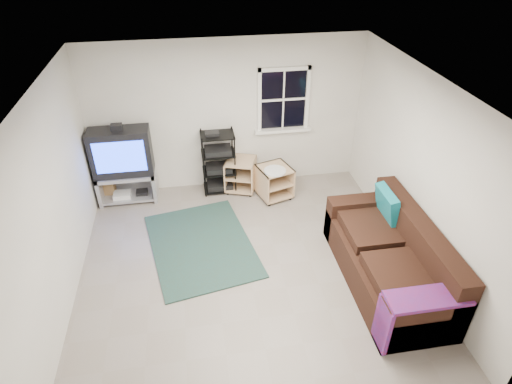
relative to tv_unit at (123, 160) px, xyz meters
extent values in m
plane|color=gray|center=(1.77, -2.04, -0.77)|extent=(4.60, 4.60, 0.00)
plane|color=white|center=(1.77, -2.04, 1.83)|extent=(4.60, 4.60, 0.00)
plane|color=silver|center=(1.77, 0.26, 0.53)|extent=(4.60, 0.00, 4.60)
plane|color=silver|center=(1.77, -4.34, 0.53)|extent=(4.60, 0.00, 4.60)
plane|color=silver|center=(-0.53, -2.04, 0.53)|extent=(0.00, 4.60, 4.60)
plane|color=silver|center=(4.07, -2.04, 0.53)|extent=(0.00, 4.60, 4.60)
cube|color=black|center=(2.72, 0.25, 0.78)|extent=(0.80, 0.01, 1.02)
cube|color=silver|center=(2.72, 0.23, 1.30)|extent=(0.88, 0.06, 0.06)
cube|color=silver|center=(2.72, 0.21, 0.23)|extent=(0.98, 0.14, 0.05)
cube|color=silver|center=(2.31, 0.23, 0.78)|extent=(0.06, 0.06, 1.10)
cube|color=silver|center=(3.13, 0.23, 0.78)|extent=(0.06, 0.06, 1.10)
cube|color=silver|center=(2.72, 0.23, 0.78)|extent=(0.78, 0.04, 0.04)
cube|color=#A0A0A8|center=(0.00, -0.01, -0.28)|extent=(0.96, 0.48, 0.06)
cube|color=#A0A0A8|center=(-0.45, -0.01, -0.51)|extent=(0.06, 0.48, 0.53)
cube|color=#A0A0A8|center=(0.45, -0.01, -0.51)|extent=(0.06, 0.48, 0.53)
cube|color=#A0A0A8|center=(0.00, -0.01, -0.71)|extent=(0.84, 0.44, 0.04)
cube|color=#A0A0A8|center=(0.00, 0.21, -0.51)|extent=(0.96, 0.04, 0.53)
cube|color=silver|center=(-0.11, -0.05, -0.65)|extent=(0.29, 0.23, 0.08)
cube|color=black|center=(0.21, -0.01, -0.66)|extent=(0.19, 0.17, 0.06)
cube|color=black|center=(0.00, -0.01, 0.15)|extent=(0.96, 0.40, 0.79)
cube|color=#1E43FF|center=(0.00, -0.22, 0.16)|extent=(0.79, 0.01, 0.54)
cube|color=black|center=(0.00, -0.01, 0.59)|extent=(0.17, 0.12, 0.10)
cylinder|color=black|center=(1.31, -0.15, -0.21)|extent=(0.02, 0.02, 1.13)
cylinder|color=black|center=(1.83, -0.15, -0.21)|extent=(0.02, 0.02, 1.13)
cylinder|color=black|center=(1.31, 0.22, -0.21)|extent=(0.02, 0.02, 1.13)
cylinder|color=black|center=(1.83, 0.22, -0.21)|extent=(0.02, 0.02, 1.13)
cube|color=black|center=(1.57, 0.04, -0.72)|extent=(0.57, 0.41, 0.02)
cube|color=black|center=(1.57, 0.04, -0.67)|extent=(0.44, 0.33, 0.09)
cube|color=black|center=(1.57, 0.04, -0.38)|extent=(0.57, 0.41, 0.02)
cube|color=black|center=(1.57, 0.04, -0.32)|extent=(0.44, 0.33, 0.09)
cube|color=black|center=(1.57, 0.04, -0.04)|extent=(0.57, 0.41, 0.02)
cube|color=black|center=(1.57, 0.04, 0.02)|extent=(0.44, 0.33, 0.09)
cube|color=black|center=(1.57, 0.04, 0.30)|extent=(0.57, 0.41, 0.02)
cube|color=tan|center=(1.94, -0.01, -0.19)|extent=(0.63, 0.63, 0.02)
cube|color=tan|center=(1.94, -0.01, -0.71)|extent=(0.63, 0.63, 0.02)
cube|color=tan|center=(1.71, 0.07, -0.45)|extent=(0.18, 0.48, 0.54)
cube|color=tan|center=(2.17, -0.08, -0.45)|extent=(0.18, 0.48, 0.54)
cube|color=tan|center=(2.02, 0.22, -0.45)|extent=(0.44, 0.16, 0.54)
cube|color=tan|center=(1.94, -0.01, -0.48)|extent=(0.58, 0.60, 0.02)
cylinder|color=black|center=(1.69, -0.14, -0.75)|extent=(0.05, 0.05, 0.05)
cylinder|color=black|center=(2.20, 0.12, -0.75)|extent=(0.05, 0.05, 0.05)
cube|color=tan|center=(2.48, -0.33, -0.21)|extent=(0.65, 0.65, 0.02)
cube|color=tan|center=(2.48, -0.33, -0.71)|extent=(0.65, 0.65, 0.02)
cube|color=tan|center=(2.24, -0.40, -0.46)|extent=(0.18, 0.51, 0.52)
cube|color=tan|center=(2.72, -0.26, -0.46)|extent=(0.18, 0.51, 0.52)
cube|color=tan|center=(2.41, -0.09, -0.46)|extent=(0.46, 0.16, 0.52)
cube|color=tan|center=(2.48, -0.33, -0.48)|extent=(0.60, 0.61, 0.02)
cylinder|color=black|center=(2.35, -0.59, -0.75)|extent=(0.05, 0.05, 0.05)
cylinder|color=black|center=(2.62, -0.07, -0.75)|extent=(0.05, 0.05, 0.05)
cylinder|color=silver|center=(2.46, -0.45, -0.19)|extent=(0.37, 0.37, 0.03)
cube|color=black|center=(3.54, -2.57, -0.54)|extent=(1.00, 2.23, 0.47)
cube|color=black|center=(3.91, -2.57, -0.07)|extent=(0.27, 2.23, 0.48)
cube|color=black|center=(3.54, -1.59, -0.43)|extent=(1.00, 0.27, 0.69)
cube|color=black|center=(3.54, -3.55, -0.43)|extent=(1.00, 0.27, 0.69)
cube|color=black|center=(3.45, -3.01, -0.24)|extent=(0.67, 0.80, 0.14)
cube|color=black|center=(3.45, -2.12, -0.24)|extent=(0.67, 0.80, 0.14)
cube|color=teal|center=(3.74, -1.96, 0.03)|extent=(0.22, 0.53, 0.46)
cube|color=#0E2B9C|center=(3.52, -3.55, -0.06)|extent=(0.92, 0.33, 0.04)
cube|color=#0E2B9C|center=(3.06, -3.55, -0.41)|extent=(0.04, 0.33, 0.65)
cube|color=black|center=(1.15, -1.45, -0.76)|extent=(1.76, 2.18, 0.02)
cube|color=olive|center=(-0.39, 0.12, -0.57)|extent=(0.30, 0.20, 0.41)
camera|label=1|loc=(1.17, -6.41, 3.44)|focal=30.00mm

